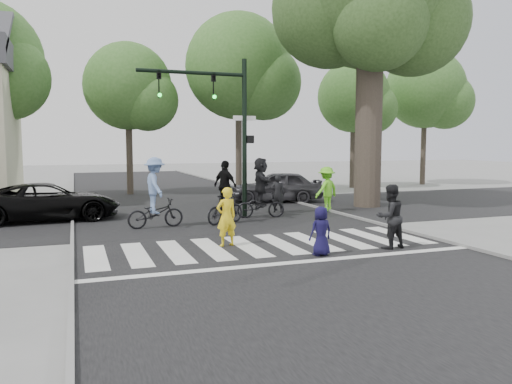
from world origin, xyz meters
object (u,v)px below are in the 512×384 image
Objects in this scene: pedestrian_child at (321,231)px; cyclist_mid at (225,198)px; eucalyptus at (370,1)px; cyclist_left at (155,197)px; cyclist_right at (261,191)px; car_suv at (49,202)px; car_grey at (276,187)px; pedestrian_woman at (226,217)px; traffic_signal at (223,115)px; pedestrian_adult at (390,217)px.

pedestrian_child is 5.76m from cyclist_mid.
eucalyptus reaches higher than cyclist_left.
cyclist_right is 0.46× the size of car_suv.
eucalyptus is 2.92× the size of car_grey.
car_suv is at bearing 139.02° from cyclist_left.
traffic_signal is at bearing -117.15° from pedestrian_woman.
eucalyptus reaches higher than pedestrian_child.
car_grey reaches higher than car_suv.
pedestrian_woman is 4.45m from pedestrian_adult.
cyclist_right is 5.32m from car_grey.
cyclist_mid is at bearing -151.65° from cyclist_right.
pedestrian_adult reaches higher than car_suv.
eucalyptus is 5.43× the size of cyclist_left.
pedestrian_adult is 6.59m from cyclist_right.
cyclist_mid is (1.08, 3.73, 0.10)m from pedestrian_woman.
pedestrian_woman is 0.94× the size of pedestrian_adult.
pedestrian_adult is at bearing -45.42° from cyclist_left.
cyclist_left is at bearing -155.52° from traffic_signal.
traffic_signal is 3.23m from cyclist_mid.
cyclist_mid is (-0.29, -1.23, -2.98)m from traffic_signal.
pedestrian_adult is at bearing -61.76° from cyclist_mid.
car_suv is 10.47m from car_grey.
car_suv is at bearing -65.91° from pedestrian_woman.
eucalyptus reaches higher than pedestrian_adult.
pedestrian_woman is 3.96m from cyclist_left.
car_suv is at bearing 164.34° from traffic_signal.
cyclist_right is (1.68, 0.90, 0.11)m from cyclist_mid.
pedestrian_adult reaches higher than pedestrian_child.
pedestrian_woman reaches higher than car_grey.
car_grey is (3.41, 11.25, 0.13)m from pedestrian_child.
pedestrian_child is (-6.64, -8.39, -8.45)m from eucalyptus.
car_suv is at bearing 153.35° from cyclist_mid.
cyclist_left is at bearing -167.33° from cyclist_right.
car_suv is at bearing -58.27° from pedestrian_child.
cyclist_mid is at bearing -87.87° from pedestrian_child.
traffic_signal is 4.76× the size of pedestrian_child.
eucalyptus is 11.38m from cyclist_mid.
eucalyptus reaches higher than pedestrian_woman.
pedestrian_woman is at bearing -30.00° from pedestrian_adult.
traffic_signal is at bearing 166.88° from cyclist_right.
traffic_signal is 8.98m from eucalyptus.
eucalyptus is 12.47m from pedestrian_adult.
cyclist_right is at bearing -162.82° from eucalyptus.
car_grey is (10.14, 2.59, 0.06)m from car_suv.
traffic_signal is 1.19× the size of car_suv.
cyclist_right reaches higher than pedestrian_adult.
cyclist_left is at bearing -179.39° from cyclist_mid.
traffic_signal is 2.60× the size of cyclist_right.
eucalyptus is 9.38m from car_grey.
cyclist_left reaches higher than car_suv.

